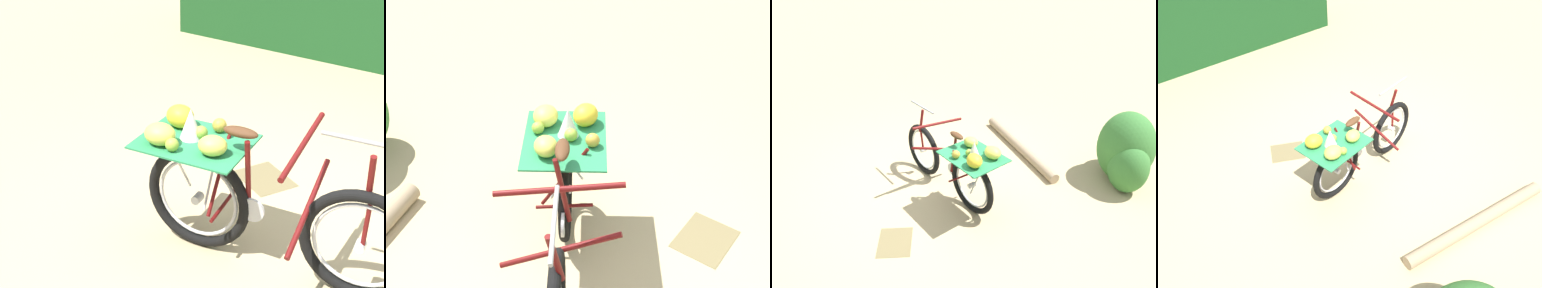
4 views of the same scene
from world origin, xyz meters
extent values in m
torus|color=black|center=(-0.48, -0.60, 0.36)|extent=(0.64, 0.48, 0.73)
torus|color=#B7B7BC|center=(-0.48, -0.60, 0.36)|extent=(0.48, 0.35, 0.57)
cylinder|color=#B7B7BC|center=(-0.48, -0.60, 0.36)|extent=(0.10, 0.10, 0.06)
cylinder|color=#590F0F|center=(0.12, -0.18, 0.53)|extent=(0.43, 0.59, 0.30)
cylinder|color=#590F0F|center=(0.06, -0.22, 0.92)|extent=(0.44, 0.60, 0.11)
cylinder|color=#590F0F|center=(-0.20, -0.41, 0.64)|extent=(0.09, 0.11, 0.49)
cylinder|color=#590F0F|center=(-0.32, -0.49, 0.38)|extent=(0.24, 0.33, 0.05)
cylinder|color=#590F0F|center=(-0.35, -0.52, 0.59)|extent=(0.20, 0.28, 0.47)
cylinder|color=#590F0F|center=(0.37, 0.00, 0.81)|extent=(0.08, 0.10, 0.30)
cylinder|color=gray|center=(0.35, -0.02, 1.02)|extent=(0.44, 0.32, 0.02)
ellipsoid|color=#4C2D19|center=(-0.25, -0.44, 0.91)|extent=(0.23, 0.20, 0.06)
cylinder|color=#B7B7BC|center=(-0.17, -0.38, 0.40)|extent=(0.14, 0.11, 0.16)
cylinder|color=#B7B7BC|center=(-0.40, -0.55, 0.56)|extent=(0.13, 0.18, 0.39)
cylinder|color=#B7B7BC|center=(-0.57, -0.67, 0.56)|extent=(0.15, 0.21, 0.39)
cube|color=brown|center=(-0.49, -0.61, 0.76)|extent=(0.74, 0.71, 0.02)
cube|color=#287F4C|center=(-0.49, -0.61, 0.78)|extent=(0.87, 0.83, 0.01)
ellipsoid|color=#CCC64C|center=(-0.29, -0.60, 0.84)|extent=(0.22, 0.23, 0.12)
ellipsoid|color=#CCC64C|center=(-0.55, -0.82, 0.85)|extent=(0.26, 0.25, 0.14)
ellipsoid|color=gold|center=(-0.71, -0.61, 0.85)|extent=(0.23, 0.21, 0.15)
sphere|color=#B29333|center=(-0.53, -0.42, 0.83)|extent=(0.09, 0.09, 0.09)
sphere|color=#8CAD38|center=(-0.44, -0.79, 0.82)|extent=(0.08, 0.08, 0.08)
sphere|color=#8CAD38|center=(-0.50, -0.57, 0.82)|extent=(0.09, 0.09, 0.09)
cone|color=white|center=(-0.54, -0.62, 0.88)|extent=(0.20, 0.20, 0.20)
cube|color=olive|center=(-0.97, 0.27, 0.00)|extent=(0.44, 0.36, 0.01)
camera|label=1|loc=(2.23, -2.01, 2.38)|focal=52.53mm
camera|label=2|loc=(1.70, 1.12, 2.72)|focal=48.79mm
camera|label=3|loc=(-3.77, -0.32, 2.80)|focal=32.46mm
camera|label=4|loc=(-1.08, -3.76, 3.50)|focal=36.54mm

